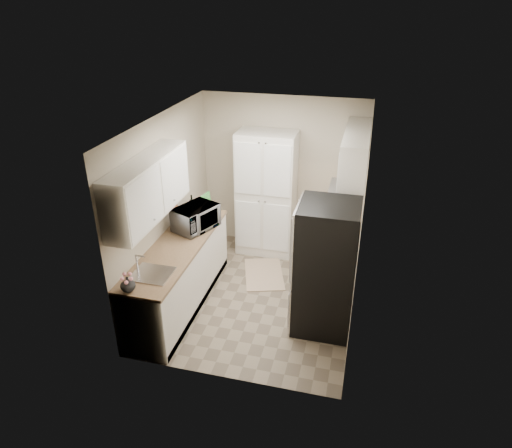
% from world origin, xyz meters
% --- Properties ---
extents(ground, '(3.20, 3.20, 0.00)m').
position_xyz_m(ground, '(0.00, 0.00, 0.00)').
color(ground, '#7A6B56').
rests_on(ground, ground).
extents(room_shell, '(2.64, 3.24, 2.52)m').
position_xyz_m(room_shell, '(-0.02, -0.01, 1.63)').
color(room_shell, beige).
rests_on(room_shell, ground).
extents(pantry_cabinet, '(0.90, 0.55, 2.00)m').
position_xyz_m(pantry_cabinet, '(-0.20, 1.32, 1.00)').
color(pantry_cabinet, silver).
rests_on(pantry_cabinet, ground).
extents(base_cabinet_left, '(0.60, 2.30, 0.88)m').
position_xyz_m(base_cabinet_left, '(-0.99, -0.43, 0.44)').
color(base_cabinet_left, silver).
rests_on(base_cabinet_left, ground).
extents(countertop_left, '(0.63, 2.33, 0.04)m').
position_xyz_m(countertop_left, '(-0.99, -0.43, 0.90)').
color(countertop_left, '#846647').
rests_on(countertop_left, base_cabinet_left).
extents(base_cabinet_right, '(0.60, 0.80, 0.88)m').
position_xyz_m(base_cabinet_right, '(0.99, 1.19, 0.44)').
color(base_cabinet_right, silver).
rests_on(base_cabinet_right, ground).
extents(countertop_right, '(0.63, 0.83, 0.04)m').
position_xyz_m(countertop_right, '(0.99, 1.19, 0.90)').
color(countertop_right, '#846647').
rests_on(countertop_right, base_cabinet_right).
extents(electric_range, '(0.71, 0.78, 1.13)m').
position_xyz_m(electric_range, '(0.97, 0.39, 0.48)').
color(electric_range, '#B7B7BC').
rests_on(electric_range, ground).
extents(refrigerator, '(0.70, 0.72, 1.70)m').
position_xyz_m(refrigerator, '(0.94, -0.41, 0.85)').
color(refrigerator, '#B7B7BC').
rests_on(refrigerator, ground).
extents(microwave, '(0.61, 0.71, 0.33)m').
position_xyz_m(microwave, '(-0.91, 0.07, 1.09)').
color(microwave, silver).
rests_on(microwave, countertop_left).
extents(wine_bottle, '(0.07, 0.07, 0.27)m').
position_xyz_m(wine_bottle, '(-1.14, 0.51, 1.06)').
color(wine_bottle, black).
rests_on(wine_bottle, countertop_left).
extents(flower_vase, '(0.19, 0.19, 0.17)m').
position_xyz_m(flower_vase, '(-1.10, -1.51, 1.01)').
color(flower_vase, silver).
rests_on(flower_vase, countertop_left).
extents(cutting_board, '(0.07, 0.25, 0.31)m').
position_xyz_m(cutting_board, '(-0.93, 0.56, 1.08)').
color(cutting_board, green).
rests_on(cutting_board, countertop_left).
extents(toaster_oven, '(0.37, 0.40, 0.19)m').
position_xyz_m(toaster_oven, '(0.99, 1.18, 1.01)').
color(toaster_oven, '#BABABF').
rests_on(toaster_oven, countertop_right).
extents(fruit_basket, '(0.38, 0.38, 0.12)m').
position_xyz_m(fruit_basket, '(0.97, 1.20, 1.17)').
color(fruit_basket, '#FB6C00').
rests_on(fruit_basket, toaster_oven).
extents(kitchen_mat, '(0.80, 1.02, 0.01)m').
position_xyz_m(kitchen_mat, '(-0.05, 0.54, 0.01)').
color(kitchen_mat, tan).
rests_on(kitchen_mat, ground).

